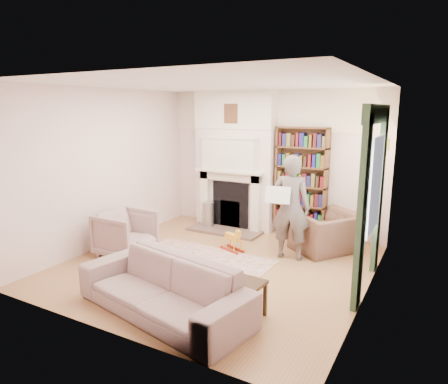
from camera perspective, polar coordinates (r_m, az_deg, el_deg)
The scene contains 25 objects.
floor at distance 6.45m, azimuth -1.10°, elevation -10.46°, with size 4.50×4.50×0.00m, color olive.
ceiling at distance 5.98m, azimuth -1.21°, elevation 15.23°, with size 4.50×4.50×0.00m, color white.
wall_back at distance 8.06m, azimuth 6.94°, elevation 4.28°, with size 4.50×4.50×0.00m, color white.
wall_front at distance 4.31m, azimuth -16.38°, elevation -2.68°, with size 4.50×4.50×0.00m, color white.
wall_left at distance 7.43m, azimuth -16.35°, elevation 3.26°, with size 4.50×4.50×0.00m, color white.
wall_right at distance 5.31m, azimuth 20.33°, elevation -0.25°, with size 4.50×4.50×0.00m, color white.
fireplace at distance 8.19m, azimuth 1.52°, elevation 4.39°, with size 1.70×0.58×2.80m.
bookcase at distance 7.75m, azimuth 10.98°, elevation 2.17°, with size 1.00×0.24×1.85m, color brown.
window at distance 5.70m, azimuth 20.85°, elevation 1.00°, with size 0.02×0.90×1.30m, color silver.
curtain_left at distance 5.08m, azimuth 19.07°, elevation -3.02°, with size 0.07×0.32×2.40m, color #2D462D.
curtain_right at distance 6.43m, azimuth 21.31°, elevation -0.15°, with size 0.07×0.32×2.40m, color #2D462D.
pelmet at distance 5.62m, azimuth 21.09°, elevation 10.40°, with size 0.09×1.70×0.24m, color #2D462D.
wall_sconce at distance 6.75m, azimuth 20.80°, elevation 6.43°, with size 0.20×0.24×0.24m, color gold, non-canonical shape.
rug at distance 6.47m, azimuth -4.78°, elevation -10.35°, with size 2.30×1.77×0.01m, color beige.
armchair_reading at distance 7.17m, azimuth 14.39°, elevation -5.61°, with size 1.06×0.92×0.69m, color #52332C.
armchair_left at distance 6.96m, azimuth -13.85°, elevation -5.80°, with size 0.81×0.84×0.76m, color #BFAE9D.
sofa at distance 4.98m, azimuth -8.70°, elevation -13.34°, with size 2.30×0.90×0.67m, color #9E9282.
man_reading at distance 6.60m, azimuth 9.49°, elevation -2.19°, with size 0.63×0.41×1.73m, color #5C5049.
newspaper at distance 6.41m, azimuth 7.70°, elevation -0.43°, with size 0.40×0.02×0.28m, color silver.
coffee_table at distance 4.95m, azimuth 1.41°, elevation -14.80°, with size 0.70×0.45×0.45m, color #382513, non-canonical shape.
paraffin_heater at distance 8.30m, azimuth -2.27°, elevation -3.36°, with size 0.24×0.24×0.55m, color #9EA1A5.
rocking_horse at distance 7.01m, azimuth 1.18°, elevation -6.81°, with size 0.47×0.19×0.41m, color gold, non-canonical shape.
board_game at distance 6.84m, azimuth -6.51°, elevation -8.94°, with size 0.37×0.37×0.03m, color #E5D451.
game_box_lid at distance 7.00m, azimuth -8.07°, elevation -8.40°, with size 0.31×0.21×0.05m, color red.
comic_annuals at distance 6.17m, azimuth -1.52°, elevation -11.33°, with size 0.88×0.77×0.02m.
Camera 1 is at (3.00, -5.16, 2.44)m, focal length 32.00 mm.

